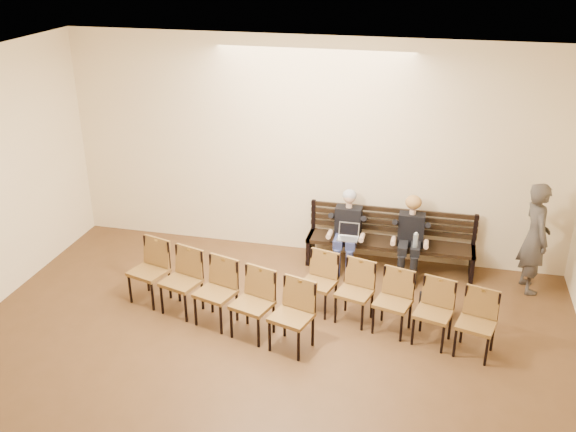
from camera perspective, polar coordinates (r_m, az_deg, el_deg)
name	(u,v)px	position (r m, az deg, el deg)	size (l,w,h in m)	color
room_walls	(224,205)	(6.01, -5.69, 0.99)	(8.02, 10.01, 3.51)	#FBE5B4
bench	(389,255)	(10.21, 8.97, -3.42)	(2.60, 0.90, 0.45)	black
seated_man	(347,232)	(10.00, 5.27, -1.43)	(0.50, 0.69, 1.20)	black
seated_woman	(410,240)	(9.94, 10.80, -2.15)	(0.49, 0.68, 1.14)	black
laptop	(347,240)	(9.83, 5.30, -2.14)	(0.31, 0.25, 0.23)	#B6B6BB
water_bottle	(415,247)	(9.74, 11.22, -2.73)	(0.07, 0.07, 0.24)	silver
bag	(435,306)	(9.15, 12.97, -7.78)	(0.41, 0.28, 0.30)	black
passerby	(536,230)	(9.84, 21.22, -1.16)	(0.70, 0.46, 1.93)	#3D3732
chair_row_front	(393,303)	(8.57, 9.29, -7.65)	(2.61, 0.46, 0.85)	brown
chair_row_back	(216,293)	(8.66, -6.46, -6.85)	(2.81, 0.50, 0.92)	brown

